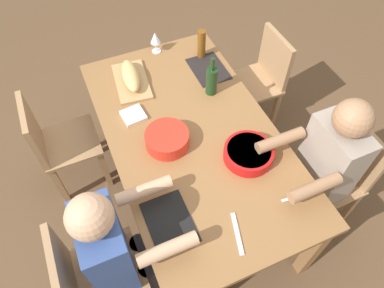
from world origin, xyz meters
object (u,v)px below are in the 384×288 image
Objects in this scene: chair_far_right at (56,142)px; bread_loaf at (131,76)px; chair_far_left at (90,274)px; wine_glass at (155,38)px; chair_near_right at (261,77)px; wine_bottle at (212,80)px; diner_far_left at (116,247)px; cutting_board at (132,82)px; beer_bottle at (201,44)px; chair_near_left at (337,173)px; serving_bowl_fruit at (167,138)px; serving_bowl_pasta at (248,153)px; dining_table at (192,141)px; napkin_stack at (133,115)px; diner_near_left at (323,164)px.

chair_far_right is 0.70m from bread_loaf.
wine_glass is at bearing -33.96° from chair_far_left.
bread_loaf is at bearing 85.17° from chair_near_right.
diner_far_left is at bearing 130.60° from wine_bottle.
beer_bottle is at bearing -83.62° from cutting_board.
chair_near_left and chair_far_right have the same top height.
wine_bottle reaches higher than chair_far_right.
wine_bottle is (-0.22, -1.09, 0.37)m from chair_far_right.
chair_far_left is at bearing 180.00° from chair_far_right.
chair_near_right reaches higher than serving_bowl_fruit.
serving_bowl_fruit reaches higher than serving_bowl_pasta.
chair_far_right is at bearing 59.03° from dining_table.
chair_near_left is 0.70m from serving_bowl_pasta.
chair_near_right reaches higher than cutting_board.
beer_bottle is at bearing 72.37° from chair_near_right.
napkin_stack is (0.28, 0.29, 0.09)m from dining_table.
diner_near_left reaches higher than dining_table.
bread_loaf reaches higher than cutting_board.
diner_near_left is 1.19m from beer_bottle.
serving_bowl_pasta is (-0.79, -1.06, 0.30)m from chair_far_right.
diner_near_left reaches higher than bread_loaf.
diner_far_left is 1.28m from diner_near_left.
diner_far_left is at bearing 138.86° from beer_bottle.
bread_loaf reaches higher than serving_bowl_fruit.
wine_glass reaches higher than dining_table.
diner_far_left is at bearing 157.97° from bread_loaf.
diner_far_left reaches higher than serving_bowl_pasta.
chair_near_right is (0.99, -1.65, 0.00)m from chair_far_left.
chair_far_right reaches higher than serving_bowl_pasta.
chair_near_left is 1.38m from napkin_stack.
serving_bowl_fruit is at bearing -176.47° from bread_loaf.
diner_far_left reaches higher than serving_bowl_fruit.
chair_far_left is at bearing 150.10° from cutting_board.
chair_far_left is at bearing 90.00° from diner_near_left.
napkin_stack is (0.57, 0.52, -0.03)m from serving_bowl_pasta.
chair_near_left is at bearing -150.33° from wine_glass.
serving_bowl_fruit is at bearing -157.26° from napkin_stack.
wine_bottle is (0.77, -1.09, 0.37)m from chair_far_left.
chair_near_left is 2.66× the size of bread_loaf.
dining_table is 0.43m from wine_bottle.
dining_table is at bearing -52.34° from diner_far_left.
chair_far_left and bread_loaf have the same top height.
serving_bowl_fruit reaches higher than dining_table.
dining_table is at bearing 151.22° from beer_bottle.
chair_far_right is 6.07× the size of napkin_stack.
wine_bottle is at bearing -122.94° from bread_loaf.
serving_bowl_fruit is at bearing 54.83° from serving_bowl_pasta.
diner_far_left is (-0.50, 0.64, 0.04)m from dining_table.
chair_near_right is at bearing -90.00° from chair_far_right.
wine_bottle is at bearing -54.53° from chair_far_left.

